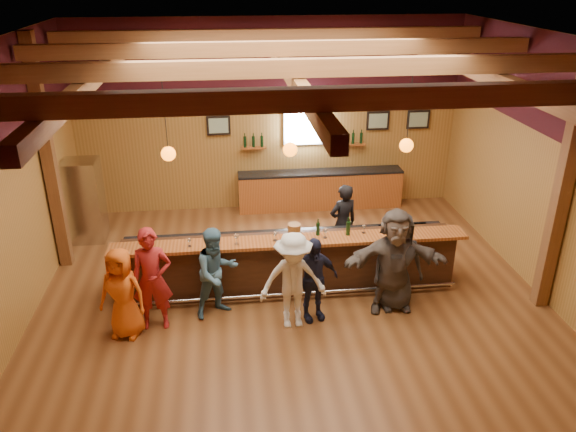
{
  "coord_description": "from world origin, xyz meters",
  "views": [
    {
      "loc": [
        -1.09,
        -8.92,
        5.52
      ],
      "look_at": [
        0.0,
        0.3,
        1.35
      ],
      "focal_mm": 35.0,
      "sensor_mm": 36.0,
      "label": 1
    }
  ],
  "objects_px": {
    "customer_orange": "(122,293)",
    "bartender": "(343,223)",
    "bottle_a": "(318,229)",
    "customer_redvest": "(152,279)",
    "customer_white": "(293,281)",
    "back_bar_cabinet": "(320,189)",
    "customer_denim": "(217,273)",
    "ice_bucket": "(294,231)",
    "bar_counter": "(290,260)",
    "customer_navy": "(313,279)",
    "customer_brown": "(394,261)",
    "customer_dark": "(398,261)",
    "stainless_fridge": "(85,201)"
  },
  "relations": [
    {
      "from": "back_bar_cabinet",
      "to": "stainless_fridge",
      "type": "bearing_deg",
      "value": -168.07
    },
    {
      "from": "customer_orange",
      "to": "bartender",
      "type": "xyz_separation_m",
      "value": [
        3.98,
        2.07,
        0.05
      ]
    },
    {
      "from": "customer_orange",
      "to": "customer_dark",
      "type": "distance_m",
      "value": 4.57
    },
    {
      "from": "customer_dark",
      "to": "bartender",
      "type": "height_order",
      "value": "customer_dark"
    },
    {
      "from": "stainless_fridge",
      "to": "bartender",
      "type": "relative_size",
      "value": 1.1
    },
    {
      "from": "stainless_fridge",
      "to": "bartender",
      "type": "height_order",
      "value": "stainless_fridge"
    },
    {
      "from": "bar_counter",
      "to": "customer_white",
      "type": "bearing_deg",
      "value": -94.6
    },
    {
      "from": "customer_brown",
      "to": "customer_white",
      "type": "bearing_deg",
      "value": -169.6
    },
    {
      "from": "customer_navy",
      "to": "customer_brown",
      "type": "bearing_deg",
      "value": -8.53
    },
    {
      "from": "stainless_fridge",
      "to": "customer_orange",
      "type": "height_order",
      "value": "stainless_fridge"
    },
    {
      "from": "customer_white",
      "to": "bottle_a",
      "type": "xyz_separation_m",
      "value": [
        0.58,
        1.09,
        0.39
      ]
    },
    {
      "from": "customer_orange",
      "to": "customer_brown",
      "type": "xyz_separation_m",
      "value": [
        4.46,
        0.2,
        0.18
      ]
    },
    {
      "from": "bar_counter",
      "to": "customer_brown",
      "type": "bearing_deg",
      "value": -31.92
    },
    {
      "from": "stainless_fridge",
      "to": "bottle_a",
      "type": "distance_m",
      "value": 5.31
    },
    {
      "from": "bartender",
      "to": "bar_counter",
      "type": "bearing_deg",
      "value": 18.11
    },
    {
      "from": "customer_navy",
      "to": "customer_brown",
      "type": "relative_size",
      "value": 0.8
    },
    {
      "from": "customer_redvest",
      "to": "customer_denim",
      "type": "bearing_deg",
      "value": 12.65
    },
    {
      "from": "ice_bucket",
      "to": "bottle_a",
      "type": "height_order",
      "value": "bottle_a"
    },
    {
      "from": "bar_counter",
      "to": "customer_navy",
      "type": "bearing_deg",
      "value": -77.65
    },
    {
      "from": "back_bar_cabinet",
      "to": "customer_brown",
      "type": "xyz_separation_m",
      "value": [
        0.46,
        -4.59,
        0.47
      ]
    },
    {
      "from": "customer_redvest",
      "to": "customer_dark",
      "type": "relative_size",
      "value": 1.0
    },
    {
      "from": "bottle_a",
      "to": "back_bar_cabinet",
      "type": "bearing_deg",
      "value": 79.4
    },
    {
      "from": "customer_white",
      "to": "customer_navy",
      "type": "bearing_deg",
      "value": 23.04
    },
    {
      "from": "bar_counter",
      "to": "back_bar_cabinet",
      "type": "xyz_separation_m",
      "value": [
        1.18,
        3.57,
        -0.05
      ]
    },
    {
      "from": "stainless_fridge",
      "to": "customer_denim",
      "type": "distance_m",
      "value": 4.28
    },
    {
      "from": "bar_counter",
      "to": "customer_orange",
      "type": "bearing_deg",
      "value": -156.5
    },
    {
      "from": "back_bar_cabinet",
      "to": "customer_denim",
      "type": "bearing_deg",
      "value": -119.95
    },
    {
      "from": "bar_counter",
      "to": "customer_redvest",
      "type": "distance_m",
      "value": 2.61
    },
    {
      "from": "customer_denim",
      "to": "customer_navy",
      "type": "bearing_deg",
      "value": -38.09
    },
    {
      "from": "bar_counter",
      "to": "bartender",
      "type": "distance_m",
      "value": 1.47
    },
    {
      "from": "bottle_a",
      "to": "customer_redvest",
      "type": "bearing_deg",
      "value": -163.41
    },
    {
      "from": "customer_denim",
      "to": "customer_white",
      "type": "relative_size",
      "value": 0.95
    },
    {
      "from": "back_bar_cabinet",
      "to": "bottle_a",
      "type": "relative_size",
      "value": 12.87
    },
    {
      "from": "customer_denim",
      "to": "back_bar_cabinet",
      "type": "bearing_deg",
      "value": 33.59
    },
    {
      "from": "stainless_fridge",
      "to": "customer_denim",
      "type": "relative_size",
      "value": 1.12
    },
    {
      "from": "stainless_fridge",
      "to": "customer_navy",
      "type": "bearing_deg",
      "value": -39.33
    },
    {
      "from": "back_bar_cabinet",
      "to": "bottle_a",
      "type": "bearing_deg",
      "value": -100.6
    },
    {
      "from": "customer_redvest",
      "to": "customer_dark",
      "type": "height_order",
      "value": "customer_dark"
    },
    {
      "from": "customer_navy",
      "to": "ice_bucket",
      "type": "bearing_deg",
      "value": 89.86
    },
    {
      "from": "ice_bucket",
      "to": "customer_dark",
      "type": "bearing_deg",
      "value": -22.08
    },
    {
      "from": "customer_white",
      "to": "bottle_a",
      "type": "height_order",
      "value": "customer_white"
    },
    {
      "from": "customer_redvest",
      "to": "customer_navy",
      "type": "distance_m",
      "value": 2.61
    },
    {
      "from": "customer_denim",
      "to": "ice_bucket",
      "type": "distance_m",
      "value": 1.55
    },
    {
      "from": "customer_navy",
      "to": "customer_redvest",
      "type": "bearing_deg",
      "value": 165.45
    },
    {
      "from": "customer_redvest",
      "to": "bartender",
      "type": "relative_size",
      "value": 1.08
    },
    {
      "from": "bar_counter",
      "to": "customer_dark",
      "type": "height_order",
      "value": "customer_dark"
    },
    {
      "from": "customer_navy",
      "to": "ice_bucket",
      "type": "distance_m",
      "value": 1.03
    },
    {
      "from": "back_bar_cabinet",
      "to": "customer_orange",
      "type": "height_order",
      "value": "customer_orange"
    },
    {
      "from": "customer_orange",
      "to": "bartender",
      "type": "relative_size",
      "value": 0.94
    },
    {
      "from": "bartender",
      "to": "customer_brown",
      "type": "bearing_deg",
      "value": 86.46
    }
  ]
}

